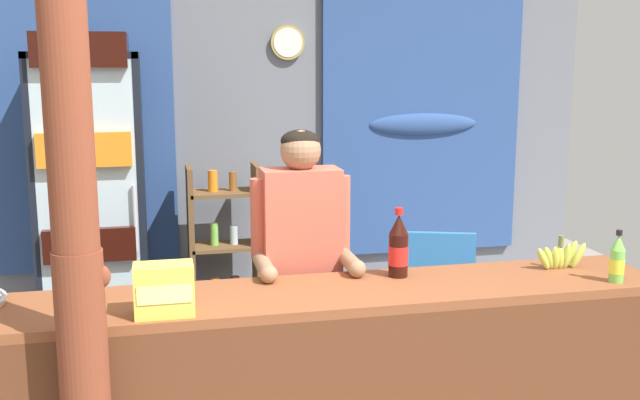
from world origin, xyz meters
The scene contains 12 objects.
back_wall_curtained centered at (0.02, 2.79, 1.34)m, with size 4.79×0.22×2.60m.
stall_counter centered at (-0.13, 0.37, 0.58)m, with size 3.08×0.51×0.95m.
timber_post centered at (-1.02, 0.12, 1.21)m, with size 0.19×0.17×2.53m.
drink_fridge centered at (-1.14, 2.29, 1.11)m, with size 0.65×0.62×2.06m.
bottle_shelf_rack centered at (-0.32, 2.43, 0.63)m, with size 0.48×0.28×1.22m.
plastic_lawn_chair centered at (0.99, 1.83, 0.49)m, with size 0.56×0.56×0.86m.
shopkeeper centered at (-0.09, 0.90, 0.99)m, with size 0.48×0.42×1.58m.
soda_bottle_cola centered at (0.29, 0.61, 1.08)m, with size 0.09×0.09×0.31m.
soda_bottle_lime_soda centered at (1.19, 0.31, 1.05)m, with size 0.06×0.06×0.23m.
soda_bottle_iced_tea centered at (-1.00, 0.53, 1.05)m, with size 0.07×0.07×0.25m.
snack_box_instant_noodle centered at (-0.74, 0.31, 1.05)m, with size 0.22×0.13×0.20m.
banana_bunch centered at (1.06, 0.56, 1.00)m, with size 0.26×0.05×0.16m.
Camera 1 is at (-0.75, -2.43, 1.89)m, focal length 41.65 mm.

